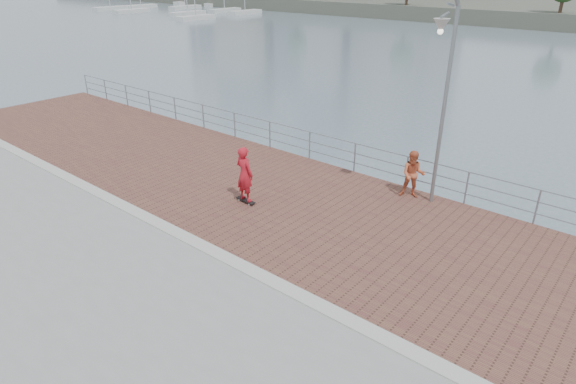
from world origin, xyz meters
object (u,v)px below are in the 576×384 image
Objects in this scene: guardrail at (380,161)px; bystander at (413,174)px; street_lamp at (443,71)px; skateboarder at (245,174)px.

bystander is (1.54, -0.62, 0.11)m from guardrail.
street_lamp reaches higher than skateboarder.
skateboarder is 5.35m from bystander.
bystander is at bearing -132.11° from skateboarder.
skateboarder is at bearing -159.43° from bystander.
guardrail is at bearing 134.44° from bystander.
guardrail is 4.24m from street_lamp.
skateboarder is (-4.48, -3.42, -3.21)m from street_lamp.
guardrail is at bearing 157.03° from street_lamp.
skateboarder reaches higher than guardrail.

